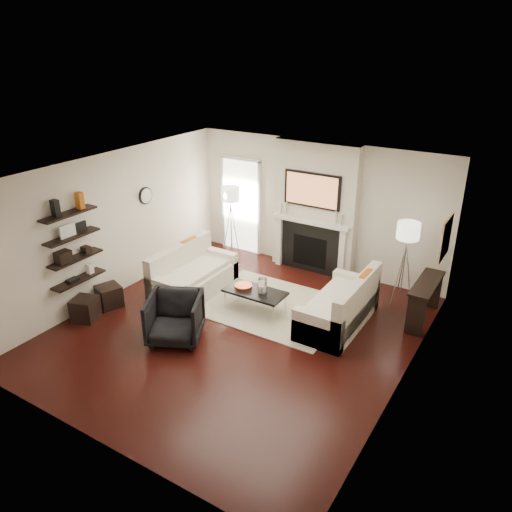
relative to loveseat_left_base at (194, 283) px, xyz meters
The scene contains 71 objects.
room_envelope 1.97m from the loveseat_left_base, 25.66° to the right, with size 6.00×6.00×6.00m.
chimney_breast 2.85m from the loveseat_left_base, 56.29° to the left, with size 1.80×0.25×2.70m, color silver.
fireplace_surround 2.53m from the loveseat_left_base, 54.58° to the left, with size 1.30×0.02×1.04m, color black.
firebox 2.51m from the loveseat_left_base, 54.51° to the left, with size 0.75×0.02×0.65m, color black.
mantel_pilaster_l 2.17m from the loveseat_left_base, 70.00° to the left, with size 0.12×0.08×1.10m, color white.
mantel_pilaster_r 2.98m from the loveseat_left_base, 42.81° to the left, with size 0.12×0.08×1.10m, color white.
mantel_shelf 2.63m from the loveseat_left_base, 53.91° to the left, with size 1.70×0.18×0.07m, color white.
tv_body 2.94m from the loveseat_left_base, 54.24° to the left, with size 1.20×0.06×0.70m, color black.
tv_screen 2.92m from the loveseat_left_base, 53.81° to the left, with size 1.10×0.01×0.62m, color #BF723F.
candlestick_l_tall 2.45m from the loveseat_left_base, 65.74° to the left, with size 0.04×0.04×0.30m, color silver.
candlestick_l_short 2.40m from the loveseat_left_base, 68.90° to the left, with size 0.04×0.04×0.24m, color silver.
candlestick_r_tall 3.04m from the loveseat_left_base, 45.00° to the left, with size 0.04×0.04×0.30m, color silver.
candlestick_r_short 3.11m from the loveseat_left_base, 43.20° to the left, with size 0.04×0.04×0.24m, color silver.
hallway_panel 2.46m from the loveseat_left_base, 99.88° to the left, with size 0.90×0.02×2.10m, color white.
door_trim_l 2.57m from the loveseat_left_base, 111.20° to the left, with size 0.06×0.06×2.16m, color white.
door_trim_r 2.41m from the loveseat_left_base, 87.91° to the left, with size 0.06×0.06×2.16m, color white.
door_trim_top 2.99m from the loveseat_left_base, 99.97° to the left, with size 1.02×0.06×0.06m, color white.
rug 1.60m from the loveseat_left_base, 12.01° to the left, with size 2.60×2.00×0.01m, color #B8B096.
loveseat_left_base is the anchor object (origin of this frame).
loveseat_left_back 0.46m from the loveseat_left_base, behind, with size 0.18×1.80×0.80m, color silver.
loveseat_left_arm_n 0.81m from the loveseat_left_base, 90.00° to the right, with size 0.85×0.18×0.60m, color silver.
loveseat_left_arm_s 0.81m from the loveseat_left_base, 90.00° to the left, with size 0.85×0.18×0.60m, color silver.
loveseat_left_cushion 0.26m from the loveseat_left_base, ahead, with size 0.63×1.44×0.10m, color silver.
pillow_left_orange 0.69m from the loveseat_left_base, 138.15° to the left, with size 0.10×0.42×0.42m, color #B45C16.
pillow_left_charcoal 0.68m from the loveseat_left_base, 138.15° to the right, with size 0.10×0.40×0.40m, color black.
loveseat_right_base 2.82m from the loveseat_left_base, ahead, with size 0.85×1.80×0.42m, color silver.
loveseat_right_back 3.17m from the loveseat_left_base, ahead, with size 0.18×1.80×0.80m, color silver.
loveseat_right_arm_n 2.83m from the loveseat_left_base, ahead, with size 0.85×0.18×0.60m, color silver.
loveseat_right_arm_s 3.04m from the loveseat_left_base, 22.99° to the left, with size 0.85×0.18×0.60m, color silver.
loveseat_right_cushion 2.79m from the loveseat_left_base, ahead, with size 0.63×1.44×0.10m, color silver.
pillow_right_orange 3.25m from the loveseat_left_base, 12.20° to the left, with size 0.10×0.42×0.42m, color #B45C16.
pillow_right_charcoal 3.18m from the loveseat_left_base, ahead, with size 0.10×0.40×0.40m, color black.
coffee_table 1.39m from the loveseat_left_base, ahead, with size 1.10×0.55×0.04m, color black.
coffee_leg_nw 0.90m from the loveseat_left_base, 14.41° to the right, with size 0.02×0.02×0.38m, color silver.
coffee_leg_ne 1.89m from the loveseat_left_base, ahead, with size 0.02×0.02×0.38m, color silver.
coffee_leg_sw 0.90m from the loveseat_left_base, 13.78° to the left, with size 0.02×0.02×0.38m, color silver.
coffee_leg_se 1.89m from the loveseat_left_base, ahead, with size 0.02×0.02×0.38m, color silver.
hurricane_glass 1.57m from the loveseat_left_base, ahead, with size 0.16×0.16×0.28m, color white.
hurricane_candle 1.55m from the loveseat_left_base, ahead, with size 0.09×0.09×0.13m, color white.
copper_bowl 1.15m from the loveseat_left_base, ahead, with size 0.32×0.32×0.05m, color #A6321B.
armchair 1.63m from the loveseat_left_base, 62.88° to the right, with size 0.83×0.78×0.86m, color black.
lamp_left_post 1.94m from the loveseat_left_base, 102.09° to the left, with size 0.02×0.02×1.20m, color silver.
lamp_left_shade 2.27m from the loveseat_left_base, 102.09° to the left, with size 0.40×0.40×0.30m, color white.
lamp_left_leg_a 1.92m from the loveseat_left_base, 98.81° to the left, with size 0.02×0.02×1.25m, color silver.
lamp_left_leg_b 2.04m from the loveseat_left_base, 103.06° to the left, with size 0.02×0.02×1.25m, color silver.
lamp_left_leg_c 1.86m from the loveseat_left_base, 104.42° to the left, with size 0.02×0.02×1.25m, color silver.
lamp_right_post 3.89m from the loveseat_left_base, 25.25° to the left, with size 0.02×0.02×1.20m, color silver.
lamp_right_shade 4.07m from the loveseat_left_base, 25.25° to the left, with size 0.40×0.40×0.30m, color white.
lamp_right_leg_a 3.99m from the loveseat_left_base, 24.58° to the left, with size 0.02×0.02×1.25m, color silver.
lamp_right_leg_b 3.88m from the loveseat_left_base, 26.88° to the left, with size 0.02×0.02×1.25m, color silver.
lamp_right_leg_c 3.80m from the loveseat_left_base, 24.30° to the left, with size 0.02×0.02×1.25m, color silver.
console_top 4.25m from the loveseat_left_base, 17.41° to the left, with size 0.35×1.20×0.04m, color black.
console_leg_n 4.09m from the loveseat_left_base, 10.03° to the left, with size 0.30×0.04×0.71m, color black.
console_leg_s 4.41m from the loveseat_left_base, 24.24° to the left, with size 0.30×0.04×0.71m, color black.
wall_art 4.60m from the loveseat_left_base, 17.92° to the left, with size 0.03×0.70×0.70m, color tan.
shelf_bottom 2.12m from the loveseat_left_base, 124.52° to the right, with size 0.25×1.00×0.04m, color black.
shelf_lower 2.24m from the loveseat_left_base, 124.52° to the right, with size 0.25×1.00×0.04m, color black.
shelf_upper 2.43m from the loveseat_left_base, 124.52° to the right, with size 0.25×1.00×0.04m, color black.
shelf_top 2.66m from the loveseat_left_base, 124.52° to the right, with size 0.25×1.00×0.04m, color black.
decor_magfile_a 2.91m from the loveseat_left_base, 121.28° to the right, with size 0.12×0.10×0.28m, color black.
decor_magfile_b 2.62m from the loveseat_left_base, 129.05° to the right, with size 0.12×0.10×0.28m, color #B45C16.
decor_frame_a 2.55m from the loveseat_left_base, 123.43° to the right, with size 0.04×0.30×0.22m, color white.
decor_frame_b 2.36m from the loveseat_left_base, 127.88° to the right, with size 0.04×0.22×0.18m, color black.
decor_wine_rack 2.47m from the loveseat_left_base, 121.13° to the right, with size 0.18×0.25×0.20m, color black.
decor_box_small 2.10m from the loveseat_left_base, 128.67° to the right, with size 0.15×0.12×0.12m, color black.
decor_books 2.23m from the loveseat_left_base, 122.59° to the right, with size 0.14×0.20×0.05m, color black.
decor_box_tall 1.95m from the loveseat_left_base, 129.02° to the right, with size 0.10×0.10×0.18m, color white.
clock_rim 1.97m from the loveseat_left_base, behind, with size 0.34×0.34×0.04m, color black.
clock_face 1.96m from the loveseat_left_base, behind, with size 0.29×0.29×0.01m, color white.
ottoman_near 1.59m from the loveseat_left_base, 129.70° to the right, with size 0.40×0.40×0.40m, color black.
ottoman_far 2.05m from the loveseat_left_base, 119.80° to the right, with size 0.40×0.40×0.40m, color black.
Camera 1 is at (4.05, -5.97, 4.56)m, focal length 35.00 mm.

